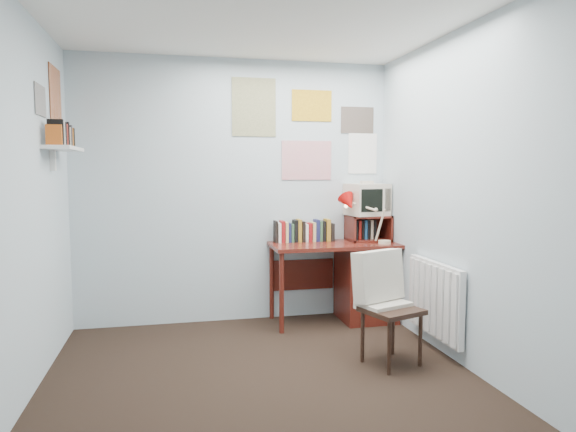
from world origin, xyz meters
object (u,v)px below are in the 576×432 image
desk_lamp (385,221)px  desk (360,279)px  tv_riser (368,228)px  wall_shelf (64,149)px  crt_tv (367,198)px  desk_chair (392,310)px  radiator (435,299)px

desk_lamp → desk: bearing=154.3°
tv_riser → wall_shelf: (-2.69, -0.49, 0.74)m
desk_lamp → crt_tv: (-0.08, 0.27, 0.21)m
desk_lamp → wall_shelf: (-2.75, -0.24, 0.65)m
desk_chair → tv_riser: (0.30, 1.25, 0.47)m
tv_riser → wall_shelf: wall_shelf is taller
radiator → wall_shelf: wall_shelf is taller
desk_chair → wall_shelf: wall_shelf is taller
crt_tv → radiator: 1.32m
desk → desk_lamp: 0.61m
desk_chair → tv_riser: tv_riser is taller
desk_chair → radiator: (0.47, 0.21, 0.01)m
crt_tv → wall_shelf: wall_shelf is taller
desk_lamp → wall_shelf: bearing=-162.9°
crt_tv → radiator: (0.18, -1.06, -0.76)m
tv_riser → crt_tv: 0.30m
desk_chair → wall_shelf: bearing=143.3°
desk_lamp → radiator: size_ratio=0.54×
tv_riser → wall_shelf: 2.83m
crt_tv → radiator: crt_tv is taller
wall_shelf → desk_lamp: bearing=4.9°
desk_lamp → radiator: bearing=-70.2°
desk_chair → wall_shelf: (-2.39, 0.76, 1.21)m
tv_riser → crt_tv: bearing=119.2°
desk → desk_lamp: desk_lamp is taller
radiator → crt_tv: bearing=99.7°
desk_lamp → wall_shelf: size_ratio=0.69×
crt_tv → radiator: bearing=-90.2°
desk_chair → crt_tv: crt_tv is taller
radiator → desk_lamp: bearing=97.6°
desk_chair → crt_tv: 1.51m
tv_riser → radiator: (0.17, -1.04, -0.47)m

